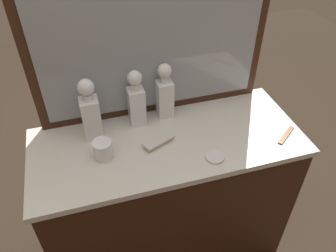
{
  "coord_description": "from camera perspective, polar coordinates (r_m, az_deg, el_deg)",
  "views": [
    {
      "loc": [
        -0.31,
        -1.05,
        1.81
      ],
      "look_at": [
        0.0,
        0.0,
        0.89
      ],
      "focal_mm": 35.93,
      "sensor_mm": 36.0,
      "label": 1
    }
  ],
  "objects": [
    {
      "name": "ground_plane",
      "position": [
        2.11,
        -0.0,
        -18.94
      ],
      "size": [
        6.0,
        6.0,
        0.0
      ],
      "primitive_type": "plane",
      "color": "#2D2319"
    },
    {
      "name": "dresser",
      "position": [
        1.77,
        -0.0,
        -12.12
      ],
      "size": [
        1.2,
        0.5,
        0.81
      ],
      "color": "#381E11",
      "rests_on": "ground_plane"
    },
    {
      "name": "dresser_mirror",
      "position": [
        1.45,
        -2.74,
        15.32
      ],
      "size": [
        1.05,
        0.03,
        0.78
      ],
      "color": "#381E11",
      "rests_on": "dresser"
    },
    {
      "name": "crystal_decanter_front",
      "position": [
        1.46,
        -12.96,
        1.94
      ],
      "size": [
        0.08,
        0.08,
        0.29
      ],
      "color": "white",
      "rests_on": "dresser"
    },
    {
      "name": "crystal_decanter_left",
      "position": [
        1.51,
        -5.38,
        3.92
      ],
      "size": [
        0.07,
        0.07,
        0.27
      ],
      "color": "white",
      "rests_on": "dresser"
    },
    {
      "name": "crystal_decanter_rear",
      "position": [
        1.55,
        -0.56,
        5.19
      ],
      "size": [
        0.07,
        0.07,
        0.27
      ],
      "color": "white",
      "rests_on": "dresser"
    },
    {
      "name": "crystal_tumbler_far_left",
      "position": [
        1.4,
        -10.95,
        -4.06
      ],
      "size": [
        0.08,
        0.08,
        0.08
      ],
      "color": "white",
      "rests_on": "dresser"
    },
    {
      "name": "silver_brush_rear",
      "position": [
        1.45,
        -1.65,
        -2.65
      ],
      "size": [
        0.15,
        0.1,
        0.02
      ],
      "color": "#B7A88C",
      "rests_on": "dresser"
    },
    {
      "name": "porcelain_dish",
      "position": [
        1.4,
        7.95,
        -5.21
      ],
      "size": [
        0.08,
        0.08,
        0.01
      ],
      "color": "silver",
      "rests_on": "dresser"
    },
    {
      "name": "tortoiseshell_comb",
      "position": [
        1.58,
        19.4,
        -1.45
      ],
      "size": [
        0.13,
        0.1,
        0.01
      ],
      "color": "brown",
      "rests_on": "dresser"
    }
  ]
}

